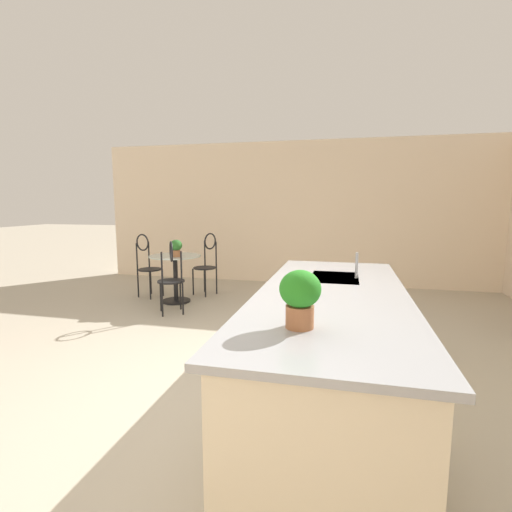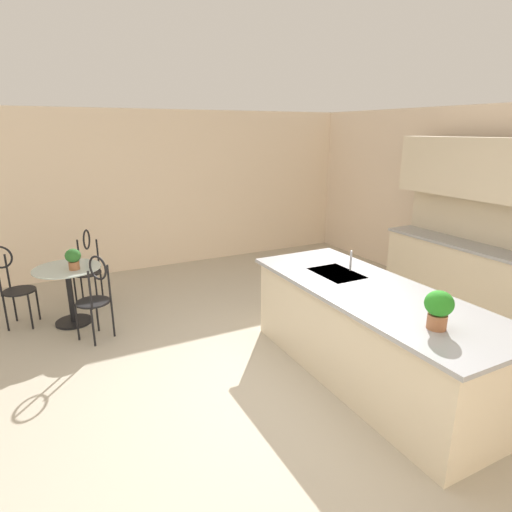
{
  "view_description": "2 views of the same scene",
  "coord_description": "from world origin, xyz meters",
  "px_view_note": "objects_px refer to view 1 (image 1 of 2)",
  "views": [
    {
      "loc": [
        3.04,
        0.94,
        1.56
      ],
      "look_at": [
        -0.56,
        0.08,
        1.04
      ],
      "focal_mm": 26.65,
      "sensor_mm": 36.0,
      "label": 1
    },
    {
      "loc": [
        3.16,
        -1.85,
        2.37
      ],
      "look_at": [
        -0.77,
        0.16,
        1.06
      ],
      "focal_mm": 29.98,
      "sensor_mm": 36.0,
      "label": 2
    }
  ],
  "objects_px": {
    "chair_near_window": "(147,262)",
    "chair_by_island": "(171,274)",
    "bistro_table": "(176,274)",
    "chair_toward_desk": "(207,261)",
    "potted_plant_counter_far": "(300,295)",
    "potted_plant_on_table": "(176,247)"
  },
  "relations": [
    {
      "from": "chair_near_window",
      "to": "potted_plant_counter_far",
      "type": "height_order",
      "value": "potted_plant_counter_far"
    },
    {
      "from": "potted_plant_counter_far",
      "to": "chair_by_island",
      "type": "bearing_deg",
      "value": -143.47
    },
    {
      "from": "potted_plant_on_table",
      "to": "potted_plant_counter_far",
      "type": "height_order",
      "value": "potted_plant_counter_far"
    },
    {
      "from": "chair_by_island",
      "to": "potted_plant_counter_far",
      "type": "xyz_separation_m",
      "value": [
        2.87,
        2.13,
        0.52
      ]
    },
    {
      "from": "chair_by_island",
      "to": "chair_toward_desk",
      "type": "height_order",
      "value": "same"
    },
    {
      "from": "chair_by_island",
      "to": "potted_plant_counter_far",
      "type": "height_order",
      "value": "potted_plant_counter_far"
    },
    {
      "from": "potted_plant_counter_far",
      "to": "potted_plant_on_table",
      "type": "bearing_deg",
      "value": -145.97
    },
    {
      "from": "bistro_table",
      "to": "potted_plant_counter_far",
      "type": "relative_size",
      "value": 2.65
    },
    {
      "from": "chair_near_window",
      "to": "chair_toward_desk",
      "type": "distance_m",
      "value": 0.98
    },
    {
      "from": "chair_near_window",
      "to": "potted_plant_counter_far",
      "type": "xyz_separation_m",
      "value": [
        3.73,
        2.98,
        0.52
      ]
    },
    {
      "from": "bistro_table",
      "to": "chair_near_window",
      "type": "height_order",
      "value": "chair_near_window"
    },
    {
      "from": "chair_by_island",
      "to": "potted_plant_on_table",
      "type": "relative_size",
      "value": 4.03
    },
    {
      "from": "potted_plant_on_table",
      "to": "potted_plant_counter_far",
      "type": "distance_m",
      "value": 4.09
    },
    {
      "from": "potted_plant_counter_far",
      "to": "bistro_table",
      "type": "bearing_deg",
      "value": -145.96
    },
    {
      "from": "bistro_table",
      "to": "chair_by_island",
      "type": "bearing_deg",
      "value": 20.63
    },
    {
      "from": "chair_by_island",
      "to": "potted_plant_on_table",
      "type": "height_order",
      "value": "chair_by_island"
    },
    {
      "from": "chair_near_window",
      "to": "chair_toward_desk",
      "type": "relative_size",
      "value": 1.0
    },
    {
      "from": "chair_by_island",
      "to": "chair_near_window",
      "type": "bearing_deg",
      "value": -135.28
    },
    {
      "from": "chair_toward_desk",
      "to": "potted_plant_counter_far",
      "type": "xyz_separation_m",
      "value": [
        4.12,
        2.07,
        0.52
      ]
    },
    {
      "from": "bistro_table",
      "to": "potted_plant_counter_far",
      "type": "distance_m",
      "value": 4.27
    },
    {
      "from": "chair_near_window",
      "to": "chair_by_island",
      "type": "height_order",
      "value": "same"
    },
    {
      "from": "chair_near_window",
      "to": "potted_plant_on_table",
      "type": "height_order",
      "value": "chair_near_window"
    }
  ]
}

